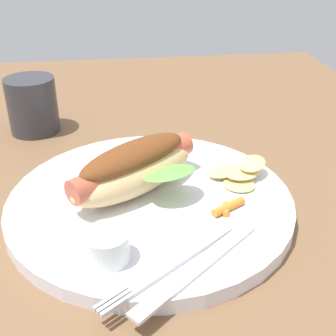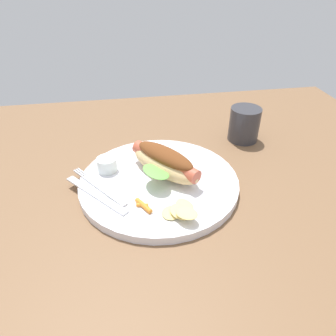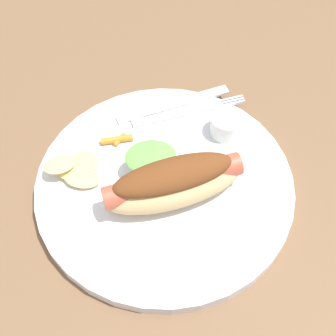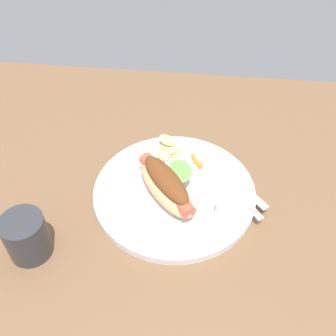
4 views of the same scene
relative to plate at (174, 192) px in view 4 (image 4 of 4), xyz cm
name	(u,v)px [view 4 (image 4 of 4)]	position (x,y,z in cm)	size (l,w,h in cm)	color
ground_plane	(166,203)	(1.44, 1.54, -1.70)	(120.00, 90.00, 1.80)	brown
plate	(174,192)	(0.00, 0.00, 0.00)	(30.89, 30.89, 1.60)	white
hot_dog	(166,183)	(1.45, 1.07, 3.69)	(14.47, 16.45, 5.69)	#DBB77A
sauce_ramekin	(227,209)	(-9.82, 4.72, 2.19)	(4.00, 4.00, 2.79)	white
fork	(234,190)	(-11.29, -0.95, 1.00)	(10.19, 13.20, 0.40)	silver
knife	(238,182)	(-11.99, -3.04, 0.98)	(15.79, 1.40, 0.36)	silver
chips_pile	(169,148)	(2.22, -10.53, 1.64)	(6.80, 7.75, 2.18)	#E6CF7A
carrot_garnish	(197,162)	(-3.80, -7.68, 1.20)	(2.77, 3.93, 0.86)	orange
drinking_cup	(27,236)	(22.91, 15.15, 3.28)	(7.22, 7.22, 8.16)	#333338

